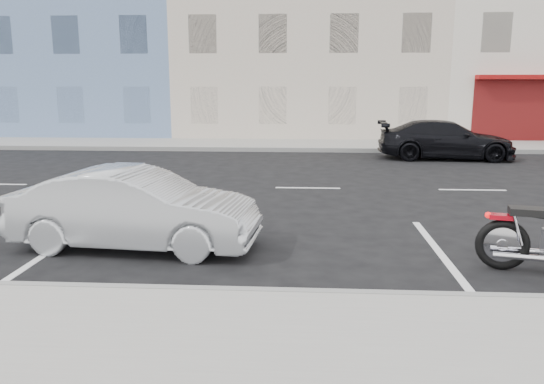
{
  "coord_description": "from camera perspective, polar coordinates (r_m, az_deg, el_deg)",
  "views": [
    {
      "loc": [
        -2.08,
        -12.9,
        2.55
      ],
      "look_at": [
        -2.61,
        -4.41,
        0.8
      ],
      "focal_mm": 35.0,
      "sensor_mm": 36.0,
      "label": 1
    }
  ],
  "objects": [
    {
      "name": "ground",
      "position": [
        13.32,
        12.5,
        0.31
      ],
      "size": [
        120.0,
        120.0,
        0.0
      ],
      "primitive_type": "plane",
      "color": "black",
      "rests_on": "ground"
    },
    {
      "name": "sidewalk_far",
      "position": [
        21.94,
        -4.11,
        5.13
      ],
      "size": [
        80.0,
        3.4,
        0.15
      ],
      "primitive_type": "cube",
      "color": "gray",
      "rests_on": "ground"
    },
    {
      "name": "curb_near",
      "position": [
        7.03,
        -21.52,
        -9.79
      ],
      "size": [
        80.0,
        0.12,
        0.16
      ],
      "primitive_type": "cube",
      "color": "gray",
      "rests_on": "ground"
    },
    {
      "name": "curb_far",
      "position": [
        20.27,
        -4.75,
        4.59
      ],
      "size": [
        80.0,
        0.12,
        0.16
      ],
      "primitive_type": "cube",
      "color": "gray",
      "rests_on": "ground"
    },
    {
      "name": "bldg_blue",
      "position": [
        31.79,
        -19.49,
        18.14
      ],
      "size": [
        12.0,
        12.0,
        13.0
      ],
      "primitive_type": "cube",
      "color": "#607BA6",
      "rests_on": "ground"
    },
    {
      "name": "bldg_cream",
      "position": [
        29.38,
        3.9,
        17.86
      ],
      "size": [
        12.0,
        12.0,
        11.5
      ],
      "primitive_type": "cube",
      "color": "beige",
      "rests_on": "ground"
    },
    {
      "name": "sedan_silver",
      "position": [
        8.53,
        -14.48,
        -1.78
      ],
      "size": [
        3.92,
        1.67,
        1.26
      ],
      "primitive_type": "imported",
      "rotation": [
        0.0,
        0.0,
        1.48
      ],
      "color": "#B0B4B8",
      "rests_on": "ground"
    },
    {
      "name": "car_far",
      "position": [
        19.09,
        18.16,
        5.36
      ],
      "size": [
        4.62,
        2.09,
        1.31
      ],
      "primitive_type": "imported",
      "rotation": [
        0.0,
        0.0,
        1.52
      ],
      "color": "black",
      "rests_on": "ground"
    }
  ]
}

